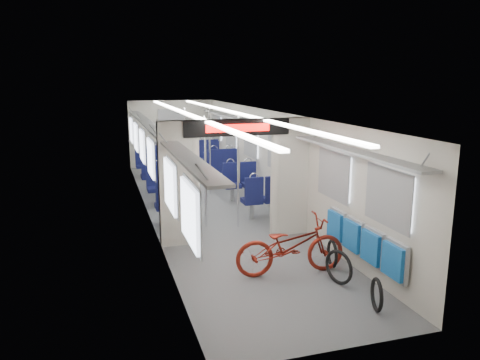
{
  "coord_description": "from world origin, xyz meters",
  "views": [
    {
      "loc": [
        -2.42,
        -10.26,
        3.03
      ],
      "look_at": [
        0.12,
        -1.86,
        1.12
      ],
      "focal_mm": 35.0,
      "sensor_mm": 36.0,
      "label": 1
    }
  ],
  "objects_px": {
    "flip_bench": "(363,241)",
    "stanchion_near_right": "(238,173)",
    "bike_hoop_c": "(332,255)",
    "seat_bay_far_left": "(154,165)",
    "stanchion_far_right": "(210,151)",
    "bike_hoop_a": "(377,296)",
    "stanchion_near_left": "(206,173)",
    "stanchion_far_left": "(186,153)",
    "seat_bay_near_right": "(251,187)",
    "seat_bay_far_right": "(213,159)",
    "bicycle": "(290,246)",
    "bike_hoop_b": "(339,269)",
    "seat_bay_near_left": "(171,190)"
  },
  "relations": [
    {
      "from": "seat_bay_near_left",
      "to": "seat_bay_near_right",
      "type": "distance_m",
      "value": 1.88
    },
    {
      "from": "bike_hoop_b",
      "to": "stanchion_near_right",
      "type": "distance_m",
      "value": 3.29
    },
    {
      "from": "seat_bay_near_right",
      "to": "stanchion_far_left",
      "type": "bearing_deg",
      "value": 126.32
    },
    {
      "from": "bike_hoop_b",
      "to": "seat_bay_near_right",
      "type": "xyz_separation_m",
      "value": [
        0.05,
        4.37,
        0.28
      ]
    },
    {
      "from": "bike_hoop_a",
      "to": "seat_bay_near_left",
      "type": "distance_m",
      "value": 5.73
    },
    {
      "from": "seat_bay_near_right",
      "to": "stanchion_near_left",
      "type": "distance_m",
      "value": 1.81
    },
    {
      "from": "bike_hoop_b",
      "to": "stanchion_far_right",
      "type": "xyz_separation_m",
      "value": [
        -0.54,
        6.05,
        0.91
      ]
    },
    {
      "from": "bicycle",
      "to": "seat_bay_near_left",
      "type": "relative_size",
      "value": 0.86
    },
    {
      "from": "seat_bay_far_right",
      "to": "stanchion_far_left",
      "type": "bearing_deg",
      "value": -120.0
    },
    {
      "from": "stanchion_far_left",
      "to": "bike_hoop_a",
      "type": "bearing_deg",
      "value": -79.72
    },
    {
      "from": "flip_bench",
      "to": "stanchion_near_right",
      "type": "distance_m",
      "value": 3.22
    },
    {
      "from": "stanchion_far_right",
      "to": "seat_bay_far_left",
      "type": "bearing_deg",
      "value": 127.56
    },
    {
      "from": "seat_bay_near_right",
      "to": "seat_bay_far_right",
      "type": "height_order",
      "value": "seat_bay_far_right"
    },
    {
      "from": "seat_bay_far_left",
      "to": "stanchion_far_right",
      "type": "distance_m",
      "value": 2.18
    },
    {
      "from": "flip_bench",
      "to": "stanchion_near_right",
      "type": "bearing_deg",
      "value": 110.59
    },
    {
      "from": "seat_bay_far_left",
      "to": "seat_bay_far_right",
      "type": "xyz_separation_m",
      "value": [
        1.87,
        0.44,
        0.02
      ]
    },
    {
      "from": "bike_hoop_a",
      "to": "seat_bay_far_right",
      "type": "xyz_separation_m",
      "value": [
        -0.03,
        9.05,
        0.37
      ]
    },
    {
      "from": "flip_bench",
      "to": "stanchion_near_left",
      "type": "xyz_separation_m",
      "value": [
        -1.74,
        3.17,
        0.57
      ]
    },
    {
      "from": "seat_bay_far_right",
      "to": "stanchion_near_left",
      "type": "xyz_separation_m",
      "value": [
        -1.32,
        -4.85,
        0.58
      ]
    },
    {
      "from": "seat_bay_far_right",
      "to": "stanchion_far_left",
      "type": "distance_m",
      "value": 2.52
    },
    {
      "from": "bike_hoop_b",
      "to": "seat_bay_far_left",
      "type": "relative_size",
      "value": 0.25
    },
    {
      "from": "stanchion_near_right",
      "to": "bike_hoop_c",
      "type": "bearing_deg",
      "value": -70.88
    },
    {
      "from": "bike_hoop_a",
      "to": "stanchion_near_right",
      "type": "relative_size",
      "value": 0.2
    },
    {
      "from": "stanchion_near_left",
      "to": "stanchion_far_right",
      "type": "height_order",
      "value": "same"
    },
    {
      "from": "bicycle",
      "to": "seat_bay_near_right",
      "type": "xyz_separation_m",
      "value": [
        0.59,
        3.8,
        0.06
      ]
    },
    {
      "from": "bicycle",
      "to": "seat_bay_near_right",
      "type": "height_order",
      "value": "seat_bay_near_right"
    },
    {
      "from": "stanchion_far_right",
      "to": "bike_hoop_c",
      "type": "bearing_deg",
      "value": -82.07
    },
    {
      "from": "stanchion_near_right",
      "to": "stanchion_far_right",
      "type": "xyz_separation_m",
      "value": [
        0.1,
        2.96,
        0.0
      ]
    },
    {
      "from": "seat_bay_near_left",
      "to": "seat_bay_far_right",
      "type": "height_order",
      "value": "seat_bay_far_right"
    },
    {
      "from": "stanchion_near_left",
      "to": "flip_bench",
      "type": "bearing_deg",
      "value": -61.2
    },
    {
      "from": "seat_bay_far_right",
      "to": "seat_bay_near_left",
      "type": "bearing_deg",
      "value": -117.12
    },
    {
      "from": "bicycle",
      "to": "seat_bay_far_right",
      "type": "height_order",
      "value": "seat_bay_far_right"
    },
    {
      "from": "bicycle",
      "to": "bike_hoop_a",
      "type": "distance_m",
      "value": 1.61
    },
    {
      "from": "bike_hoop_a",
      "to": "stanchion_far_left",
      "type": "bearing_deg",
      "value": 100.28
    },
    {
      "from": "bike_hoop_a",
      "to": "bike_hoop_b",
      "type": "relative_size",
      "value": 0.85
    },
    {
      "from": "seat_bay_far_right",
      "to": "stanchion_far_right",
      "type": "relative_size",
      "value": 0.99
    },
    {
      "from": "seat_bay_near_left",
      "to": "seat_bay_near_right",
      "type": "bearing_deg",
      "value": -4.17
    },
    {
      "from": "seat_bay_near_left",
      "to": "stanchion_far_right",
      "type": "relative_size",
      "value": 0.89
    },
    {
      "from": "bicycle",
      "to": "bike_hoop_c",
      "type": "xyz_separation_m",
      "value": [
        0.76,
        0.04,
        -0.26
      ]
    },
    {
      "from": "seat_bay_near_right",
      "to": "seat_bay_far_right",
      "type": "xyz_separation_m",
      "value": [
        0.0,
        3.79,
        0.04
      ]
    },
    {
      "from": "bike_hoop_c",
      "to": "flip_bench",
      "type": "bearing_deg",
      "value": -62.18
    },
    {
      "from": "stanchion_near_right",
      "to": "stanchion_near_left",
      "type": "bearing_deg",
      "value": 161.77
    },
    {
      "from": "bicycle",
      "to": "flip_bench",
      "type": "relative_size",
      "value": 0.83
    },
    {
      "from": "bicycle",
      "to": "stanchion_near_right",
      "type": "bearing_deg",
      "value": 5.91
    },
    {
      "from": "flip_bench",
      "to": "bike_hoop_a",
      "type": "xyz_separation_m",
      "value": [
        -0.39,
        -1.03,
        -0.38
      ]
    },
    {
      "from": "bike_hoop_a",
      "to": "seat_bay_far_left",
      "type": "bearing_deg",
      "value": 102.46
    },
    {
      "from": "bicycle",
      "to": "stanchion_near_left",
      "type": "height_order",
      "value": "stanchion_near_left"
    },
    {
      "from": "bicycle",
      "to": "stanchion_near_right",
      "type": "xyz_separation_m",
      "value": [
        -0.1,
        2.53,
        0.69
      ]
    },
    {
      "from": "stanchion_near_right",
      "to": "stanchion_far_right",
      "type": "relative_size",
      "value": 1.0
    },
    {
      "from": "flip_bench",
      "to": "bike_hoop_c",
      "type": "xyz_separation_m",
      "value": [
        -0.25,
        0.48,
        -0.37
      ]
    }
  ]
}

